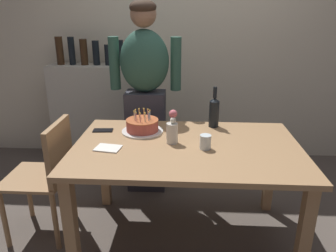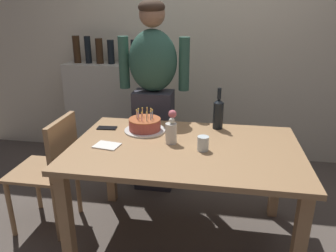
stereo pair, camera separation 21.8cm
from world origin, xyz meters
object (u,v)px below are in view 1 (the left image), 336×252
at_px(flower_vase, 172,130).
at_px(person_man_bearded, 145,97).
at_px(wine_bottle, 214,111).
at_px(birthday_cake, 142,126).
at_px(cell_phone, 103,130).
at_px(napkin_stack, 108,148).
at_px(dining_chair, 48,170).
at_px(water_glass_near, 205,142).

distance_m(flower_vase, person_man_bearded, 0.73).
relative_size(wine_bottle, person_man_bearded, 0.19).
height_order(birthday_cake, cell_phone, birthday_cake).
distance_m(birthday_cake, wine_bottle, 0.55).
distance_m(cell_phone, person_man_bearded, 0.56).
bearing_deg(person_man_bearded, flower_vase, 111.33).
distance_m(napkin_stack, dining_chair, 0.53).
height_order(flower_vase, dining_chair, flower_vase).
relative_size(water_glass_near, dining_chair, 0.11).
height_order(birthday_cake, napkin_stack, birthday_cake).
xyz_separation_m(napkin_stack, person_man_bearded, (0.14, 0.80, 0.13)).
bearing_deg(dining_chair, person_man_bearded, 139.15).
relative_size(napkin_stack, flower_vase, 0.71).
distance_m(birthday_cake, cell_phone, 0.30).
bearing_deg(birthday_cake, wine_bottle, 15.92).
bearing_deg(person_man_bearded, napkin_stack, 79.81).
height_order(water_glass_near, person_man_bearded, person_man_bearded).
xyz_separation_m(water_glass_near, cell_phone, (-0.74, 0.28, -0.04)).
xyz_separation_m(flower_vase, person_man_bearded, (-0.27, 0.68, 0.04)).
xyz_separation_m(birthday_cake, cell_phone, (-0.30, 0.01, -0.04)).
bearing_deg(water_glass_near, napkin_stack, -176.59).
xyz_separation_m(wine_bottle, cell_phone, (-0.82, -0.14, -0.12)).
relative_size(birthday_cake, cell_phone, 2.10).
relative_size(wine_bottle, flower_vase, 1.38).
distance_m(water_glass_near, person_man_bearded, 0.91).
bearing_deg(napkin_stack, flower_vase, 16.79).
relative_size(napkin_stack, person_man_bearded, 0.10).
relative_size(cell_phone, flower_vase, 0.64).
bearing_deg(wine_bottle, cell_phone, -170.05).
distance_m(water_glass_near, flower_vase, 0.24).
xyz_separation_m(cell_phone, flower_vase, (0.52, -0.19, 0.09)).
xyz_separation_m(flower_vase, dining_chair, (-0.88, -0.03, -0.32)).
height_order(napkin_stack, dining_chair, dining_chair).
relative_size(wine_bottle, napkin_stack, 1.93).
bearing_deg(cell_phone, dining_chair, -152.68).
distance_m(water_glass_near, wine_bottle, 0.44).
bearing_deg(water_glass_near, person_man_bearded, 122.22).
distance_m(wine_bottle, person_man_bearded, 0.66).
bearing_deg(wine_bottle, dining_chair, -162.72).
height_order(wine_bottle, napkin_stack, wine_bottle).
relative_size(wine_bottle, dining_chair, 0.36).
xyz_separation_m(wine_bottle, napkin_stack, (-0.71, -0.46, -0.12)).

